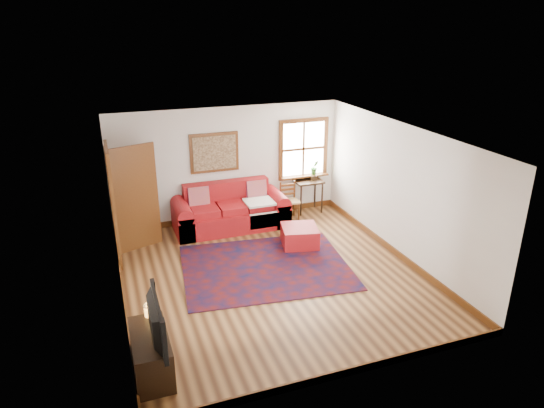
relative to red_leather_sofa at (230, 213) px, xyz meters
name	(u,v)px	position (x,y,z in m)	size (l,w,h in m)	color
ground	(271,275)	(0.11, -2.29, -0.31)	(5.50, 5.50, 0.00)	#482813
room_envelope	(271,186)	(0.11, -2.27, 1.34)	(5.04, 5.54, 2.52)	silver
window	(305,155)	(1.89, 0.42, 1.00)	(1.18, 0.20, 1.38)	white
doorway	(127,199)	(-2.10, -0.50, 0.76)	(0.89, 1.08, 2.14)	black
framed_artwork	(214,153)	(-0.19, 0.43, 1.24)	(1.05, 0.07, 0.85)	#5E3314
persian_rug	(266,267)	(0.10, -1.99, -0.30)	(2.94, 2.35, 0.02)	#4F0D0B
red_leather_sofa	(230,213)	(0.00, 0.00, 0.00)	(2.39, 0.99, 0.94)	#A11419
red_ottoman	(300,236)	(1.03, -1.36, -0.12)	(0.68, 0.68, 0.39)	#A11419
side_table	(308,186)	(1.92, 0.24, 0.31)	(0.62, 0.47, 0.75)	black
ladder_back_chair	(289,199)	(1.35, 0.01, 0.13)	(0.40, 0.38, 0.83)	tan
media_cabinet	(151,354)	(-2.15, -4.11, -0.04)	(0.45, 1.00, 0.55)	black
television	(150,322)	(-2.13, -4.25, 0.53)	(1.02, 0.13, 0.59)	black
candle_hurricane	(149,311)	(-2.10, -3.69, 0.32)	(0.12, 0.12, 0.18)	silver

